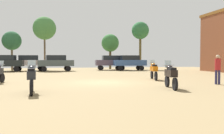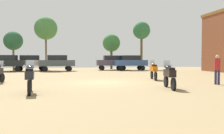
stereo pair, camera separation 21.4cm
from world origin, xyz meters
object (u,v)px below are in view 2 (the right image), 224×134
motorcycle_6 (154,70)px  motorcycle_2 (169,75)px  car_2 (57,62)px  tree_4 (46,29)px  motorcycle_1 (30,77)px  person_1 (217,67)px  car_6 (30,62)px  tree_3 (13,41)px  tree_5 (142,31)px  tree_2 (111,43)px  car_3 (6,62)px  car_1 (112,62)px  car_5 (131,62)px

motorcycle_6 → motorcycle_2: bearing=-91.3°
car_2 → tree_4: size_ratio=0.60×
motorcycle_1 → car_2: car_2 is taller
motorcycle_1 → person_1: person_1 is taller
tree_4 → car_6: bearing=-121.3°
car_2 → tree_3: size_ratio=0.85×
tree_3 → tree_5: bearing=-1.5°
car_6 → tree_5: (15.85, 2.29, 4.55)m
car_6 → tree_2: tree_2 is taller
motorcycle_2 → person_1: person_1 is taller
motorcycle_6 → car_2: (-7.57, 13.80, 0.44)m
car_2 → car_3: 6.02m
tree_5 → person_1: bearing=-95.8°
tree_2 → tree_4: bearing=179.1°
tree_2 → tree_4: tree_4 is taller
tree_2 → person_1: bearing=-83.9°
car_1 → tree_3: (-13.43, 2.62, 2.84)m
car_5 → car_6: size_ratio=0.95×
car_5 → car_6: (-13.12, 1.40, 0.00)m
tree_5 → car_2: bearing=-162.8°
tree_3 → car_5: bearing=-14.9°
car_5 → tree_5: 6.46m
motorcycle_6 → tree_4: tree_4 is taller
motorcycle_2 → car_5: bearing=90.5°
motorcycle_1 → person_1: 10.73m
car_2 → tree_2: size_ratio=0.86×
car_1 → tree_5: size_ratio=0.61×
motorcycle_6 → car_5: car_5 is taller
car_5 → tree_5: tree_5 is taller
motorcycle_2 → tree_4: 25.35m
car_3 → tree_5: 19.27m
car_5 → tree_3: (-15.66, 4.16, 2.84)m
person_1 → tree_4: tree_4 is taller
car_3 → tree_5: (18.38, 3.59, 4.55)m
motorcycle_1 → tree_2: bearing=64.8°
person_1 → tree_2: bearing=133.9°
motorcycle_1 → tree_4: bearing=87.0°
person_1 → motorcycle_1: bearing=-133.4°
car_1 → car_5: bearing=-123.0°
car_3 → person_1: size_ratio=2.41×
car_2 → car_6: same height
motorcycle_1 → motorcycle_2: (6.91, 0.34, -0.01)m
tree_2 → car_1: bearing=-98.8°
car_2 → person_1: size_ratio=2.52×
car_6 → car_3: bearing=108.7°
car_3 → tree_2: 14.70m
person_1 → tree_5: size_ratio=0.25×
car_5 → tree_4: tree_4 is taller
motorcycle_6 → car_6: size_ratio=0.49×
motorcycle_1 → motorcycle_6: (8.00, 5.46, -0.01)m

